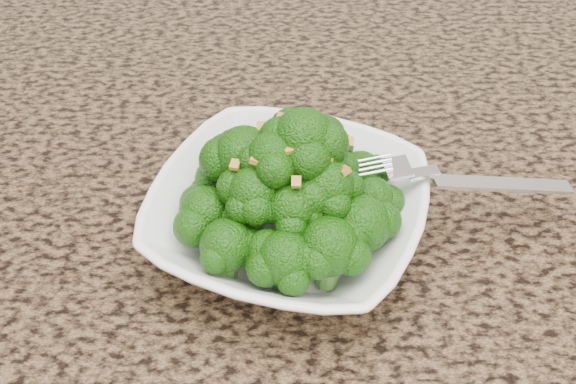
# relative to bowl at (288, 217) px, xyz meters

# --- Properties ---
(granite_counter) EXTENTS (1.64, 1.04, 0.03)m
(granite_counter) POSITION_rel_bowl_xyz_m (0.08, -0.10, -0.04)
(granite_counter) COLOR brown
(granite_counter) RESTS_ON cabinet
(bowl) EXTENTS (0.26, 0.26, 0.05)m
(bowl) POSITION_rel_bowl_xyz_m (0.00, 0.00, 0.00)
(bowl) COLOR white
(bowl) RESTS_ON granite_counter
(broccoli_pile) EXTENTS (0.18, 0.18, 0.08)m
(broccoli_pile) POSITION_rel_bowl_xyz_m (-0.00, -0.00, 0.06)
(broccoli_pile) COLOR #164D08
(broccoli_pile) RESTS_ON bowl
(garlic_topping) EXTENTS (0.11, 0.11, 0.01)m
(garlic_topping) POSITION_rel_bowl_xyz_m (-0.00, -0.00, 0.10)
(garlic_topping) COLOR #B3812B
(garlic_topping) RESTS_ON broccoli_pile
(fork) EXTENTS (0.19, 0.06, 0.01)m
(fork) POSITION_rel_bowl_xyz_m (0.10, 0.02, 0.03)
(fork) COLOR silver
(fork) RESTS_ON bowl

